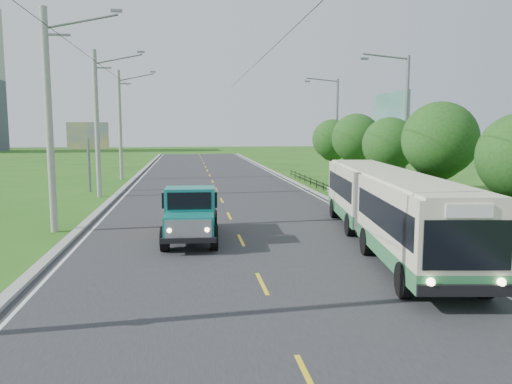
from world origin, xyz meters
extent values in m
plane|color=#225714|center=(0.00, 0.00, 0.00)|extent=(240.00, 240.00, 0.00)
cube|color=#28282B|center=(0.00, 20.00, 0.01)|extent=(14.00, 120.00, 0.02)
cube|color=#9E9E99|center=(-7.20, 20.00, 0.07)|extent=(0.40, 120.00, 0.15)
cube|color=#9E9E99|center=(7.15, 20.00, 0.05)|extent=(0.30, 120.00, 0.10)
cube|color=silver|center=(-6.65, 20.00, 0.02)|extent=(0.12, 120.00, 0.00)
cube|color=silver|center=(6.65, 20.00, 0.02)|extent=(0.12, 120.00, 0.00)
cube|color=yellow|center=(0.00, 0.00, 0.02)|extent=(0.12, 2.20, 0.00)
cube|color=black|center=(8.00, 14.00, 0.30)|extent=(0.04, 40.00, 0.60)
cylinder|color=gray|center=(-8.30, 9.00, 5.00)|extent=(0.32, 0.32, 10.00)
cube|color=slate|center=(-7.80, 9.00, 8.80)|extent=(1.20, 0.10, 0.10)
cube|color=slate|center=(-5.20, 9.00, 9.90)|extent=(0.50, 0.18, 0.12)
cylinder|color=gray|center=(-8.30, 21.00, 5.00)|extent=(0.32, 0.32, 10.00)
cube|color=slate|center=(-7.80, 21.00, 8.80)|extent=(1.20, 0.10, 0.10)
cube|color=slate|center=(-5.20, 21.00, 9.90)|extent=(0.50, 0.18, 0.12)
cylinder|color=gray|center=(-8.30, 33.00, 5.00)|extent=(0.32, 0.32, 10.00)
cube|color=slate|center=(-7.80, 33.00, 8.80)|extent=(1.20, 0.10, 0.10)
cube|color=slate|center=(-5.20, 33.00, 9.90)|extent=(0.50, 0.18, 0.12)
cylinder|color=#382314|center=(9.80, 8.00, 1.68)|extent=(0.28, 0.28, 3.36)
sphere|color=#1E4112|center=(9.80, 8.00, 4.20)|extent=(3.60, 3.60, 3.60)
sphere|color=#1E4112|center=(10.00, 8.50, 3.48)|extent=(2.64, 2.64, 2.64)
cylinder|color=#382314|center=(9.80, 14.00, 1.51)|extent=(0.28, 0.28, 3.02)
sphere|color=#1E4112|center=(9.80, 14.00, 3.78)|extent=(3.24, 3.24, 3.24)
sphere|color=#1E4112|center=(10.00, 14.50, 3.13)|extent=(2.38, 2.38, 2.38)
cylinder|color=#382314|center=(9.80, 20.00, 1.62)|extent=(0.28, 0.28, 3.25)
sphere|color=#1E4112|center=(9.80, 20.00, 4.06)|extent=(3.48, 3.48, 3.48)
sphere|color=#1E4112|center=(10.00, 20.50, 3.36)|extent=(2.55, 2.55, 2.55)
cylinder|color=#382314|center=(9.80, 26.00, 1.54)|extent=(0.28, 0.28, 3.08)
sphere|color=#1E4112|center=(9.80, 26.00, 3.85)|extent=(3.30, 3.30, 3.30)
sphere|color=#1E4112|center=(10.00, 26.50, 3.19)|extent=(2.42, 2.42, 2.42)
cylinder|color=slate|center=(10.80, 14.00, 4.50)|extent=(0.20, 0.20, 9.00)
cylinder|color=slate|center=(9.40, 14.00, 8.90)|extent=(2.80, 0.10, 0.34)
cube|color=slate|center=(8.10, 14.00, 8.75)|extent=(0.45, 0.16, 0.12)
cylinder|color=slate|center=(10.80, 28.00, 4.50)|extent=(0.20, 0.20, 9.00)
cylinder|color=slate|center=(9.40, 28.00, 8.90)|extent=(2.80, 0.10, 0.34)
cube|color=slate|center=(8.10, 28.00, 8.75)|extent=(0.45, 0.16, 0.12)
cylinder|color=silver|center=(8.60, 6.00, 0.20)|extent=(0.64, 0.64, 0.40)
sphere|color=#1E4112|center=(8.60, 6.00, 0.45)|extent=(0.44, 0.44, 0.44)
cylinder|color=silver|center=(8.60, 14.00, 0.20)|extent=(0.64, 0.64, 0.40)
sphere|color=#1E4112|center=(8.60, 14.00, 0.45)|extent=(0.44, 0.44, 0.44)
cylinder|color=silver|center=(8.60, 22.00, 0.20)|extent=(0.64, 0.64, 0.40)
sphere|color=#1E4112|center=(8.60, 22.00, 0.45)|extent=(0.44, 0.44, 0.44)
cylinder|color=slate|center=(-9.50, 24.00, 2.00)|extent=(0.20, 0.20, 4.00)
cube|color=yellow|center=(-9.50, 24.00, 4.20)|extent=(3.00, 0.15, 2.00)
cylinder|color=slate|center=(12.30, 17.50, 2.50)|extent=(0.24, 0.24, 5.00)
cylinder|color=slate|center=(12.30, 22.50, 2.50)|extent=(0.24, 0.24, 5.00)
cube|color=#144C47|center=(12.30, 20.00, 5.80)|extent=(0.20, 6.00, 3.00)
cube|color=#307844|center=(5.16, 0.35, 0.78)|extent=(3.43, 7.61, 0.54)
cube|color=beige|center=(5.16, 0.35, 1.99)|extent=(3.43, 7.61, 1.89)
cube|color=black|center=(5.16, 0.35, 2.00)|extent=(3.39, 7.04, 0.93)
cube|color=#307844|center=(6.26, 8.36, 0.78)|extent=(3.36, 7.13, 0.54)
cube|color=beige|center=(6.26, 8.36, 1.99)|extent=(3.36, 7.13, 1.89)
cube|color=black|center=(6.26, 8.36, 2.00)|extent=(3.32, 6.55, 0.93)
cube|color=#4C4C4C|center=(5.72, 4.48, 1.72)|extent=(2.41, 1.28, 2.33)
cube|color=black|center=(4.65, -3.31, 1.83)|extent=(2.19, 0.36, 1.27)
cylinder|color=black|center=(3.75, -1.78, 0.51)|extent=(0.45, 1.05, 1.02)
cylinder|color=black|center=(5.94, -2.08, 0.51)|extent=(0.45, 1.05, 1.02)
cylinder|color=black|center=(4.40, 2.98, 0.51)|extent=(0.45, 1.05, 1.02)
cylinder|color=black|center=(6.59, 2.68, 0.51)|extent=(0.45, 1.05, 1.02)
cylinder|color=black|center=(4.85, 6.28, 0.51)|extent=(0.45, 1.05, 1.02)
cylinder|color=black|center=(7.05, 5.98, 0.51)|extent=(0.45, 1.05, 1.02)
cylinder|color=black|center=(5.47, 10.75, 0.51)|extent=(0.45, 1.05, 1.02)
cylinder|color=black|center=(7.66, 10.44, 0.51)|extent=(0.45, 1.05, 1.02)
cube|color=#147972|center=(-2.17, 4.35, 0.99)|extent=(1.95, 1.35, 0.90)
cube|color=#147972|center=(-2.11, 5.70, 1.44)|extent=(2.05, 1.53, 1.80)
cube|color=black|center=(-2.11, 5.70, 1.89)|extent=(2.23, 1.27, 0.63)
cube|color=black|center=(-2.07, 6.42, 0.58)|extent=(1.15, 5.44, 0.22)
cube|color=#CE5013|center=(-2.00, 7.95, 1.48)|extent=(2.19, 2.79, 1.17)
cylinder|color=black|center=(-3.11, 4.57, 0.49)|extent=(0.36, 1.00, 0.99)
cylinder|color=black|center=(-1.22, 4.49, 0.49)|extent=(0.36, 1.00, 0.99)
cylinder|color=black|center=(-2.94, 8.17, 0.49)|extent=(0.36, 1.00, 0.99)
cylinder|color=black|center=(-1.05, 8.08, 0.49)|extent=(0.36, 1.00, 0.99)
camera|label=1|loc=(-2.18, -14.55, 4.69)|focal=35.00mm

